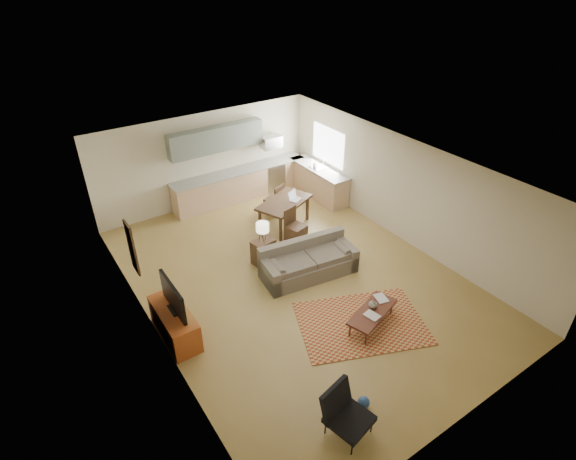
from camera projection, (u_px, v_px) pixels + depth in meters
room at (296, 228)px, 9.62m from camera, size 9.00×9.00×9.00m
kitchen_counter_back at (241, 184)px, 13.46m from camera, size 4.26×0.64×0.92m
kitchen_counter_right at (318, 182)px, 13.59m from camera, size 0.64×2.26×0.92m
kitchen_range at (272, 175)px, 13.99m from camera, size 0.62×0.62×0.90m
kitchen_microwave at (271, 142)px, 13.42m from camera, size 0.62×0.40×0.35m
upper_cabinets at (216, 139)px, 12.49m from camera, size 2.80×0.34×0.70m
window_right at (328, 145)px, 13.16m from camera, size 0.02×1.40×1.05m
wall_art_left at (132, 248)px, 8.63m from camera, size 0.06×0.42×1.10m
triptych at (202, 147)px, 12.51m from camera, size 1.70×0.04×0.50m
rug at (361, 323)px, 9.08m from camera, size 2.96×2.54×0.02m
sofa at (309, 260)px, 10.25m from camera, size 2.39×1.28×0.79m
coffee_table at (371, 318)px, 8.95m from camera, size 1.32×0.86×0.37m
book_a at (369, 318)px, 8.66m from camera, size 0.32×0.37×0.03m
book_b at (376, 299)px, 9.13m from camera, size 0.36×0.40×0.02m
vase at (373, 304)px, 8.90m from camera, size 0.26×0.26×0.18m
armchair at (350, 416)px, 6.81m from camera, size 0.85×0.85×0.82m
tv_credenza at (175, 323)px, 8.63m from camera, size 0.53×1.38×0.64m
tv at (173, 297)px, 8.32m from camera, size 0.11×1.06×0.64m
console_table at (263, 252)px, 10.70m from camera, size 0.58×0.43×0.62m
table_lamp at (263, 232)px, 10.41m from camera, size 0.31×0.31×0.50m
dining_table at (284, 214)px, 12.07m from camera, size 1.75×1.40×0.77m
dining_chair_near at (296, 226)px, 11.40m from camera, size 0.55×0.56×0.93m
dining_chair_far at (274, 199)px, 12.67m from camera, size 0.57×0.58×0.90m
laptop at (296, 196)px, 11.87m from camera, size 0.40×0.36×0.24m
soap_bottle at (315, 165)px, 13.30m from camera, size 0.11×0.11×0.19m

